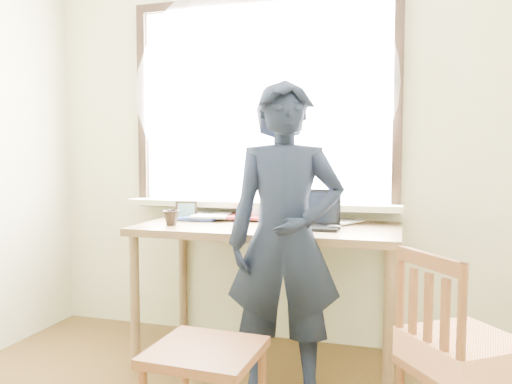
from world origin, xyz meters
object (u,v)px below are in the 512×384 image
(laptop, at_px, (312,219))
(mug_white, at_px, (253,213))
(desk, at_px, (268,239))
(side_chair, at_px, (461,355))
(work_chair, at_px, (205,364))
(mug_dark, at_px, (171,218))
(person, at_px, (285,241))

(laptop, bearing_deg, mug_white, 151.32)
(desk, bearing_deg, side_chair, -38.81)
(work_chair, xyz_separation_m, side_chair, (1.02, 0.19, 0.08))
(work_chair, bearing_deg, side_chair, 10.42)
(mug_dark, height_order, work_chair, mug_dark)
(desk, height_order, mug_dark, mug_dark)
(desk, relative_size, laptop, 4.69)
(laptop, distance_m, person, 0.40)
(desk, bearing_deg, work_chair, -90.14)
(mug_dark, distance_m, person, 0.80)
(mug_white, bearing_deg, mug_dark, -135.92)
(laptop, distance_m, side_chair, 1.16)
(desk, height_order, person, person)
(work_chair, bearing_deg, desk, 89.86)
(side_chair, relative_size, person, 0.54)
(work_chair, relative_size, side_chair, 0.52)
(person, bearing_deg, desk, 103.57)
(desk, distance_m, side_chair, 1.33)
(desk, distance_m, mug_dark, 0.60)
(mug_white, xyz_separation_m, mug_dark, (-0.40, -0.38, -0.00))
(desk, distance_m, mug_white, 0.29)
(laptop, bearing_deg, person, -99.92)
(mug_white, bearing_deg, work_chair, -82.54)
(mug_white, distance_m, work_chair, 1.31)
(mug_white, bearing_deg, laptop, -28.68)
(laptop, xyz_separation_m, mug_dark, (-0.83, -0.15, -0.01))
(mug_dark, bearing_deg, person, -17.52)
(mug_white, height_order, mug_dark, mug_white)
(laptop, height_order, side_chair, laptop)
(mug_dark, bearing_deg, mug_white, 44.08)
(laptop, bearing_deg, desk, 173.07)
(laptop, distance_m, work_chair, 1.13)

